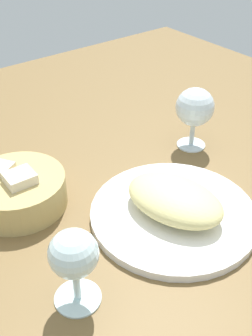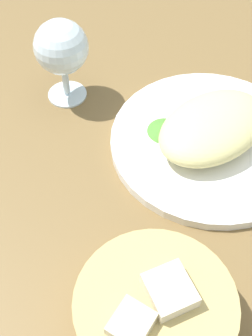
% 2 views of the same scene
% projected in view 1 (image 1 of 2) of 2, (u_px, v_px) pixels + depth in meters
% --- Properties ---
extents(ground_plane, '(1.40, 1.40, 0.02)m').
position_uv_depth(ground_plane, '(138.00, 200.00, 0.76)').
color(ground_plane, brown).
extents(plate, '(0.28, 0.28, 0.01)m').
position_uv_depth(plate, '(173.00, 214.00, 0.70)').
color(plate, white).
rests_on(plate, ground_plane).
extents(omelette, '(0.19, 0.15, 0.05)m').
position_uv_depth(omelette, '(175.00, 199.00, 0.68)').
color(omelette, '#E2D68A').
rests_on(omelette, plate).
extents(lettuce_garnish, '(0.05, 0.05, 0.01)m').
position_uv_depth(lettuce_garnish, '(171.00, 184.00, 0.74)').
color(lettuce_garnish, '#498530').
rests_on(lettuce_garnish, plate).
extents(bread_basket, '(0.16, 0.16, 0.07)m').
position_uv_depth(bread_basket, '(18.00, 190.00, 0.71)').
color(bread_basket, tan).
rests_on(bread_basket, ground_plane).
extents(wine_glass_near, '(0.08, 0.08, 0.13)m').
position_uv_depth(wine_glass_near, '(195.00, 109.00, 0.84)').
color(wine_glass_near, silver).
rests_on(wine_glass_near, ground_plane).
extents(wine_glass_far, '(0.06, 0.06, 0.12)m').
position_uv_depth(wine_glass_far, '(74.00, 258.00, 0.52)').
color(wine_glass_far, silver).
rests_on(wine_glass_far, ground_plane).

